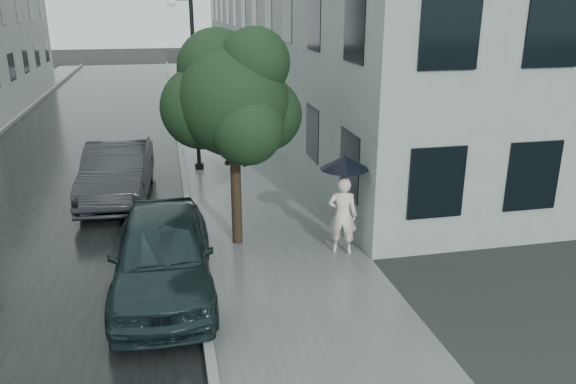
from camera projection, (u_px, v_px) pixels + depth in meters
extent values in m
plane|color=black|center=(294.00, 307.00, 9.84)|extent=(120.00, 120.00, 0.00)
cube|color=slate|center=(229.00, 145.00, 20.99)|extent=(3.50, 60.00, 0.01)
cube|color=slate|center=(179.00, 145.00, 20.59)|extent=(0.15, 60.00, 0.15)
cube|color=black|center=(79.00, 153.00, 19.90)|extent=(6.85, 60.00, 0.00)
cube|color=#94A19B|center=(314.00, 14.00, 27.54)|extent=(7.00, 36.00, 9.00)
cube|color=black|center=(244.00, 15.00, 26.84)|extent=(0.08, 32.40, 7.20)
cube|color=black|center=(19.00, 20.00, 34.20)|extent=(0.08, 16.20, 6.40)
imported|color=silver|center=(342.00, 215.00, 11.72)|extent=(0.71, 0.59, 1.68)
cylinder|color=black|center=(343.00, 188.00, 11.58)|extent=(0.02, 0.02, 0.83)
cone|color=black|center=(344.00, 162.00, 11.40)|extent=(1.16, 1.16, 0.28)
cylinder|color=black|center=(344.00, 155.00, 11.35)|extent=(0.02, 0.02, 0.08)
cylinder|color=black|center=(343.00, 209.00, 11.72)|extent=(0.03, 0.03, 0.06)
cylinder|color=#332619|center=(236.00, 194.00, 12.13)|extent=(0.23, 0.23, 2.27)
sphere|color=#193317|center=(233.00, 101.00, 11.48)|extent=(2.28, 2.28, 2.28)
sphere|color=#193317|center=(265.00, 115.00, 11.98)|extent=(1.57, 1.57, 1.57)
sphere|color=#193317|center=(202.00, 108.00, 11.74)|extent=(1.76, 1.76, 1.76)
sphere|color=#193317|center=(246.00, 128.00, 11.09)|extent=(1.48, 1.48, 1.48)
sphere|color=#193317|center=(217.00, 68.00, 11.71)|extent=(1.66, 1.66, 1.66)
sphere|color=#193317|center=(255.00, 62.00, 11.16)|extent=(1.41, 1.41, 1.41)
cylinder|color=black|center=(195.00, 88.00, 17.12)|extent=(0.12, 0.12, 5.16)
cylinder|color=black|center=(199.00, 166.00, 17.92)|extent=(0.28, 0.28, 0.20)
sphere|color=silver|center=(171.00, 1.00, 16.19)|extent=(0.32, 0.32, 0.32)
imported|color=black|center=(163.00, 254.00, 10.15)|extent=(1.88, 4.46, 1.51)
imported|color=#222426|center=(117.00, 171.00, 15.10)|extent=(1.85, 4.63, 1.50)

